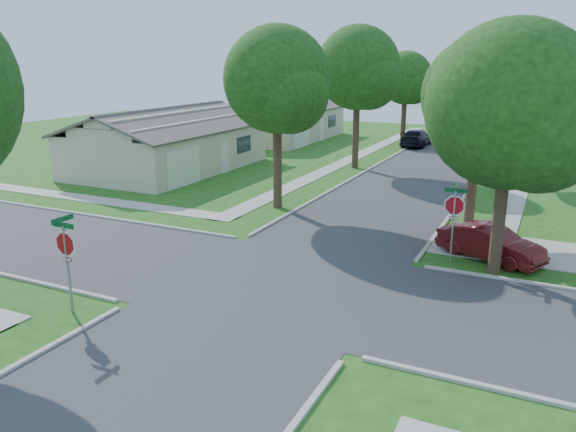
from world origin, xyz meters
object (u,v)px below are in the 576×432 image
at_px(house_nw_near, 169,147).
at_px(car_driveway, 491,243).
at_px(house_nw_far, 280,123).
at_px(car_curb_west, 416,138).
at_px(car_curb_east, 501,134).
at_px(tree_w_near, 278,85).
at_px(stop_sign_sw, 66,248).
at_px(tree_e_near, 481,101).
at_px(tree_e_far, 523,76).
at_px(tree_e_mid, 508,77).
at_px(tree_w_mid, 359,72).
at_px(tree_ne_corner, 512,113).
at_px(tree_w_far, 406,81).
at_px(stop_sign_ne, 454,209).

bearing_deg(house_nw_near, car_driveway, -23.36).
relative_size(house_nw_far, car_curb_west, 2.72).
bearing_deg(car_curb_east, tree_w_near, -100.85).
bearing_deg(stop_sign_sw, tree_e_near, 55.41).
distance_m(tree_e_far, house_nw_near, 28.49).
relative_size(tree_e_near, tree_e_mid, 0.90).
distance_m(tree_w_mid, car_curb_west, 13.28).
relative_size(tree_w_near, tree_ne_corner, 1.04).
relative_size(tree_w_near, tree_w_mid, 0.94).
bearing_deg(car_curb_east, house_nw_far, -156.40).
distance_m(tree_e_far, tree_w_near, 26.71).
distance_m(tree_e_far, house_nw_far, 21.31).
bearing_deg(tree_w_mid, tree_e_mid, -0.00).
height_order(house_nw_far, car_curb_east, house_nw_far).
height_order(house_nw_near, car_curb_east, house_nw_near).
distance_m(tree_w_far, house_nw_near, 22.49).
relative_size(tree_e_far, tree_ne_corner, 1.01).
xyz_separation_m(stop_sign_ne, house_nw_far, (-20.69, 27.30, -0.51)).
relative_size(house_nw_far, car_curb_east, 3.44).
bearing_deg(stop_sign_sw, tree_w_near, 89.77).
height_order(tree_w_near, tree_ne_corner, tree_w_near).
xyz_separation_m(tree_w_far, house_nw_far, (-11.34, -2.01, -3.99)).
relative_size(stop_sign_ne, tree_e_far, 0.34).
xyz_separation_m(stop_sign_sw, tree_w_near, (0.06, 13.71, 4.08)).
bearing_deg(tree_e_near, house_nw_far, 132.06).
relative_size(tree_e_mid, house_nw_near, 0.68).
height_order(tree_w_far, car_curb_east, tree_w_far).
bearing_deg(tree_e_near, stop_sign_ne, -90.68).
bearing_deg(car_driveway, stop_sign_ne, 144.74).
xyz_separation_m(stop_sign_sw, house_nw_far, (-11.29, 36.70, -0.51)).
xyz_separation_m(house_nw_near, car_curb_east, (19.19, 23.89, -0.84)).
distance_m(tree_e_near, tree_ne_corner, 5.06).
distance_m(stop_sign_sw, tree_w_far, 38.86).
xyz_separation_m(stop_sign_sw, tree_e_near, (9.45, 13.71, 3.61)).
bearing_deg(tree_w_far, stop_sign_sw, -90.07).
distance_m(house_nw_far, car_driveway, 34.44).
relative_size(stop_sign_sw, house_nw_near, 0.22).
distance_m(tree_w_mid, car_curb_east, 20.37).
bearing_deg(tree_ne_corner, tree_w_mid, 123.22).
distance_m(house_nw_near, car_curb_east, 30.65).
height_order(tree_e_far, car_driveway, tree_e_far).
bearing_deg(tree_w_near, stop_sign_ne, -24.74).
bearing_deg(tree_e_far, car_curb_east, 107.67).
height_order(tree_e_near, tree_e_mid, tree_e_mid).
distance_m(stop_sign_sw, car_curb_east, 44.31).
height_order(stop_sign_sw, house_nw_far, house_nw_far).
distance_m(house_nw_far, car_curb_west, 12.85).
distance_m(tree_w_far, car_curb_east, 10.43).
bearing_deg(house_nw_near, tree_w_far, 59.18).
height_order(tree_e_mid, tree_e_far, tree_e_mid).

